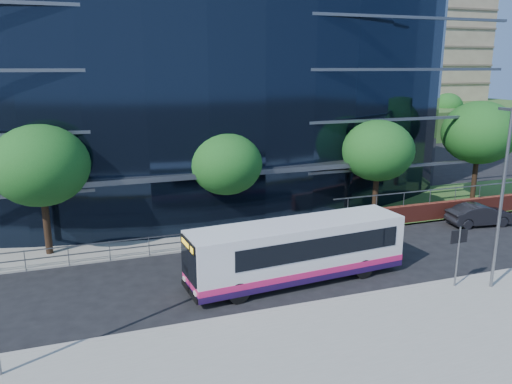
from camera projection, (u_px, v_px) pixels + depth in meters
name	position (u px, v px, depth m)	size (l,w,h in m)	color
ground	(349.00, 289.00, 22.62)	(200.00, 200.00, 0.00)	black
pavement_near	(418.00, 343.00, 18.02)	(80.00, 8.00, 0.15)	gray
kerb	(360.00, 296.00, 21.68)	(80.00, 0.25, 0.16)	gray
yellow_line_outer	(358.00, 296.00, 21.88)	(80.00, 0.08, 0.01)	gold
yellow_line_inner	(356.00, 294.00, 22.02)	(80.00, 0.08, 0.01)	gold
far_forecourt	(174.00, 229.00, 30.74)	(50.00, 8.00, 0.10)	gray
glass_office	(172.00, 90.00, 38.45)	(44.00, 23.10, 16.00)	black
guard_railings	(149.00, 242.00, 26.25)	(24.00, 0.05, 1.10)	slate
apartment_block	(349.00, 58.00, 82.53)	(60.00, 42.00, 30.00)	#2D511E
street_sign	(459.00, 244.00, 22.08)	(0.85, 0.09, 2.80)	slate
tree_far_a	(40.00, 166.00, 25.48)	(4.95, 4.95, 6.98)	black
tree_far_b	(226.00, 164.00, 29.31)	(4.29, 4.29, 6.05)	black
tree_far_c	(378.00, 151.00, 31.99)	(4.62, 4.62, 6.51)	black
tree_far_d	(479.00, 133.00, 35.64)	(5.28, 5.28, 7.44)	black
tree_dist_e	(359.00, 107.00, 65.81)	(4.62, 4.62, 6.51)	black
tree_dist_f	(447.00, 106.00, 72.87)	(4.29, 4.29, 6.05)	black
streetlight_east	(502.00, 194.00, 21.47)	(0.15, 0.77, 8.00)	slate
city_bus	(299.00, 250.00, 23.18)	(10.61, 3.24, 2.83)	silver
parked_car	(480.00, 215.00, 31.51)	(1.45, 4.17, 1.37)	black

